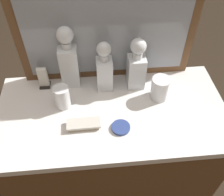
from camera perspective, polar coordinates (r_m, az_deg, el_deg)
ground_plane at (r=1.84m, az=0.00°, el=-19.97°), size 6.00×6.00×0.00m
dresser at (r=1.47m, az=0.00°, el=-13.47°), size 1.04×0.53×0.84m
dresser_mirror at (r=1.09m, az=-1.28°, el=20.01°), size 0.82×0.03×0.73m
crystal_decanter_right at (r=1.16m, az=-1.74°, el=6.27°), size 0.07×0.07×0.26m
crystal_decanter_far_right at (r=1.19m, az=-9.81°, el=8.05°), size 0.09×0.09×0.31m
crystal_decanter_front at (r=1.18m, az=5.61°, el=6.89°), size 0.08×0.08×0.26m
crystal_tumbler_far_right at (r=1.16m, az=10.93°, el=2.06°), size 0.09×0.09×0.11m
crystal_tumbler_right at (r=1.13m, az=-11.33°, el=0.08°), size 0.07×0.07×0.11m
silver_brush_far_left at (r=1.06m, az=-6.52°, el=-6.02°), size 0.14×0.06×0.02m
porcelain_dish at (r=1.06m, az=2.02°, el=-6.76°), size 0.08×0.08×0.01m
napkin_holder at (r=1.24m, az=-15.43°, el=4.24°), size 0.05×0.05×0.11m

